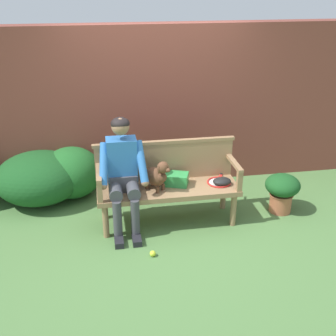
# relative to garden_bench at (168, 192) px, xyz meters

# --- Properties ---
(ground_plane) EXTENTS (40.00, 40.00, 0.00)m
(ground_plane) POSITION_rel_garden_bench_xyz_m (0.00, 0.00, -0.41)
(ground_plane) COLOR #4C753D
(brick_garden_fence) EXTENTS (8.00, 0.30, 2.20)m
(brick_garden_fence) POSITION_rel_garden_bench_xyz_m (0.00, 1.22, 0.69)
(brick_garden_fence) COLOR brown
(brick_garden_fence) RESTS_ON ground
(hedge_bush_mid_left) EXTENTS (1.15, 1.03, 0.67)m
(hedge_bush_mid_left) POSITION_rel_garden_bench_xyz_m (-1.57, 0.81, -0.07)
(hedge_bush_mid_left) COLOR #194C1E
(hedge_bush_mid_left) RESTS_ON ground
(hedge_bush_mid_right) EXTENTS (0.81, 0.78, 0.69)m
(hedge_bush_mid_right) POSITION_rel_garden_bench_xyz_m (-1.16, 0.88, -0.06)
(hedge_bush_mid_right) COLOR #1E5B23
(hedge_bush_mid_right) RESTS_ON ground
(garden_bench) EXTENTS (1.67, 0.54, 0.47)m
(garden_bench) POSITION_rel_garden_bench_xyz_m (0.00, 0.00, 0.00)
(garden_bench) COLOR #93704C
(garden_bench) RESTS_ON ground
(bench_backrest) EXTENTS (1.71, 0.06, 0.50)m
(bench_backrest) POSITION_rel_garden_bench_xyz_m (0.00, 0.24, 0.31)
(bench_backrest) COLOR #93704C
(bench_backrest) RESTS_ON garden_bench
(bench_armrest_left_end) EXTENTS (0.06, 0.54, 0.28)m
(bench_armrest_left_end) POSITION_rel_garden_bench_xyz_m (-0.80, -0.09, 0.26)
(bench_armrest_left_end) COLOR #93704C
(bench_armrest_left_end) RESTS_ON garden_bench
(bench_armrest_right_end) EXTENTS (0.06, 0.54, 0.28)m
(bench_armrest_right_end) POSITION_rel_garden_bench_xyz_m (0.80, -0.09, 0.26)
(bench_armrest_right_end) COLOR #93704C
(bench_armrest_right_end) RESTS_ON garden_bench
(person_seated) EXTENTS (0.56, 0.67, 1.34)m
(person_seated) POSITION_rel_garden_bench_xyz_m (-0.52, -0.02, 0.33)
(person_seated) COLOR black
(person_seated) RESTS_ON ground
(dog_on_bench) EXTENTS (0.33, 0.35, 0.38)m
(dog_on_bench) POSITION_rel_garden_bench_xyz_m (-0.14, -0.05, 0.25)
(dog_on_bench) COLOR brown
(dog_on_bench) RESTS_ON garden_bench
(tennis_racket) EXTENTS (0.38, 0.58, 0.03)m
(tennis_racket) POSITION_rel_garden_bench_xyz_m (0.64, 0.03, 0.07)
(tennis_racket) COLOR red
(tennis_racket) RESTS_ON garden_bench
(baseball_glove) EXTENTS (0.22, 0.17, 0.09)m
(baseball_glove) POSITION_rel_garden_bench_xyz_m (0.65, -0.04, 0.11)
(baseball_glove) COLOR black
(baseball_glove) RESTS_ON garden_bench
(sports_bag) EXTENTS (0.33, 0.28, 0.14)m
(sports_bag) POSITION_rel_garden_bench_xyz_m (0.11, 0.06, 0.13)
(sports_bag) COLOR #2D8E42
(sports_bag) RESTS_ON garden_bench
(tennis_ball) EXTENTS (0.07, 0.07, 0.07)m
(tennis_ball) POSITION_rel_garden_bench_xyz_m (-0.28, -0.67, -0.38)
(tennis_ball) COLOR #CCDB33
(tennis_ball) RESTS_ON ground
(potted_plant) EXTENTS (0.44, 0.44, 0.50)m
(potted_plant) POSITION_rel_garden_bench_xyz_m (1.45, 0.01, -0.11)
(potted_plant) COLOR #A85B3D
(potted_plant) RESTS_ON ground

